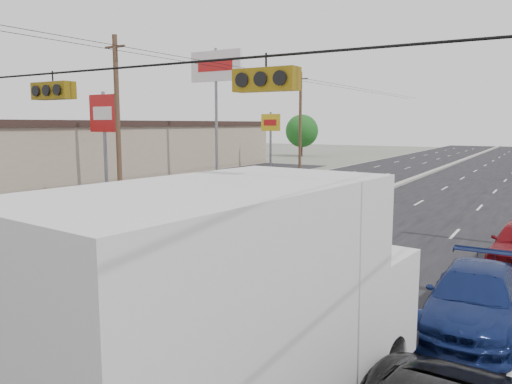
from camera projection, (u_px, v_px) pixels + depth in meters
ground at (25, 330)px, 11.65m from camera, size 200.00×200.00×0.00m
road_surface at (391, 188)px, 37.09m from camera, size 20.00×160.00×0.02m
center_median at (391, 187)px, 37.08m from camera, size 0.50×160.00×0.20m
strip_mall at (96, 151)px, 45.85m from camera, size 12.00×42.00×4.60m
parking_lot at (172, 181)px, 41.56m from camera, size 10.00×42.00×0.02m
utility_pole_left_b at (118, 118)px, 30.08m from camera, size 1.60×0.30×10.00m
utility_pole_left_c at (300, 120)px, 51.28m from camera, size 1.60×0.30×10.00m
traffic_signals at (50, 89)px, 10.19m from camera, size 25.00×0.30×0.54m
pole_sign_mid at (104, 119)px, 34.92m from camera, size 2.60×0.25×7.00m
pole_sign_billboard at (216, 74)px, 41.61m from camera, size 5.00×0.25×11.00m
pole_sign_far at (271, 127)px, 53.17m from camera, size 2.20×0.25×6.00m
tree_left_far at (302, 131)px, 73.29m from camera, size 4.80×4.80×6.12m
box_truck at (243, 311)px, 7.36m from camera, size 3.48×8.07×3.98m
red_sedan at (238, 274)px, 13.89m from camera, size 1.35×3.77×1.24m
queue_car_a at (283, 231)px, 19.47m from camera, size 1.93×3.91×1.28m
queue_car_b at (284, 261)px, 15.14m from camera, size 1.47×3.95×1.29m
queue_car_d at (474, 299)px, 11.64m from camera, size 2.08×4.98×1.44m
oncoming_near at (138, 208)px, 23.94m from camera, size 2.75×5.59×1.56m
oncoming_far at (332, 191)px, 30.80m from camera, size 2.42×4.80×1.30m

